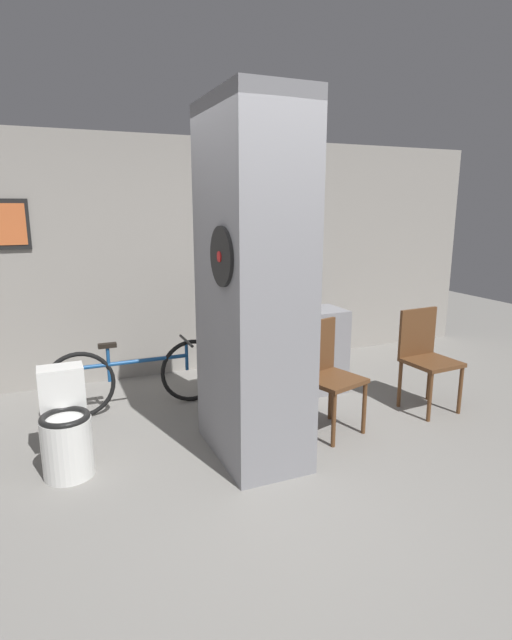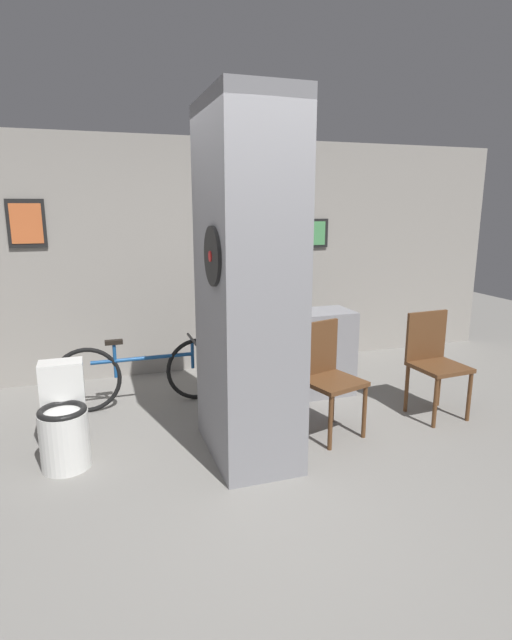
% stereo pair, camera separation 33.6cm
% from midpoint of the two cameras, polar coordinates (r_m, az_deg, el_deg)
% --- Properties ---
extents(ground_plane, '(14.00, 14.00, 0.00)m').
position_cam_midpoint_polar(ground_plane, '(3.63, -0.72, -18.21)').
color(ground_plane, gray).
extents(wall_back, '(8.00, 0.09, 2.60)m').
position_cam_midpoint_polar(wall_back, '(5.65, -11.09, 6.91)').
color(wall_back, gray).
rests_on(wall_back, ground_plane).
extents(pillar_center, '(0.61, 0.98, 2.60)m').
position_cam_midpoint_polar(pillar_center, '(3.62, -3.08, 3.79)').
color(pillar_center, gray).
rests_on(pillar_center, ground_plane).
extents(counter_shelf, '(1.26, 0.44, 0.85)m').
position_cam_midpoint_polar(counter_shelf, '(4.98, 1.38, -3.96)').
color(counter_shelf, gray).
rests_on(counter_shelf, ground_plane).
extents(toilet, '(0.35, 0.51, 0.74)m').
position_cam_midpoint_polar(toilet, '(3.93, -23.28, -11.47)').
color(toilet, white).
rests_on(toilet, ground_plane).
extents(chair_near_pillar, '(0.53, 0.53, 0.94)m').
position_cam_midpoint_polar(chair_near_pillar, '(4.21, 5.77, -5.82)').
color(chair_near_pillar, brown).
rests_on(chair_near_pillar, ground_plane).
extents(chair_by_doorway, '(0.46, 0.46, 0.94)m').
position_cam_midpoint_polar(chair_by_doorway, '(4.86, 16.97, -3.78)').
color(chair_by_doorway, brown).
rests_on(chair_by_doorway, ground_plane).
extents(bicycle, '(1.66, 0.42, 0.67)m').
position_cam_midpoint_polar(bicycle, '(4.83, -15.23, -6.22)').
color(bicycle, black).
rests_on(bicycle, ground_plane).
extents(bottle_tall, '(0.09, 0.09, 0.35)m').
position_cam_midpoint_polar(bottle_tall, '(4.78, -0.95, 2.18)').
color(bottle_tall, silver).
rests_on(bottle_tall, counter_shelf).
extents(bottle_short, '(0.06, 0.06, 0.26)m').
position_cam_midpoint_polar(bottle_short, '(4.79, -2.41, 1.79)').
color(bottle_short, '#19598C').
rests_on(bottle_short, counter_shelf).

